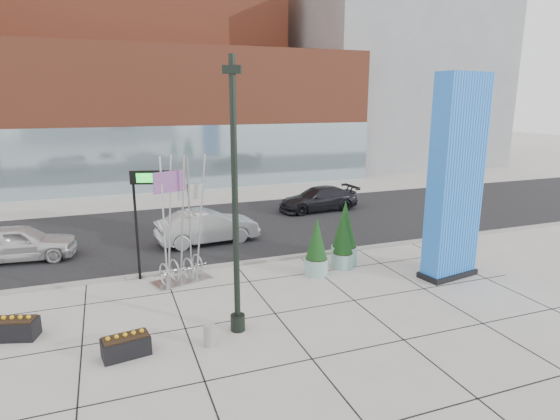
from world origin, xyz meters
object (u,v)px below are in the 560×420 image
object	(u,v)px
car_silver_mid	(207,227)
concrete_bollard	(209,335)
blue_pylon	(455,182)
car_white_west	(19,243)
overhead_street_sign	(153,186)
lamp_post	(236,226)
public_art_sculpture	(181,249)

from	to	relation	value
car_silver_mid	concrete_bollard	bearing A→B (deg)	162.65
blue_pylon	car_white_west	world-z (taller)	blue_pylon
blue_pylon	car_silver_mid	world-z (taller)	blue_pylon
overhead_street_sign	concrete_bollard	bearing A→B (deg)	-66.38
concrete_bollard	blue_pylon	bearing A→B (deg)	11.39
concrete_bollard	car_white_west	bearing A→B (deg)	121.60
car_white_west	car_silver_mid	bearing A→B (deg)	-86.33
lamp_post	concrete_bollard	bearing A→B (deg)	-148.89
lamp_post	overhead_street_sign	xyz separation A→B (m)	(-1.78, 5.46, 0.38)
lamp_post	car_silver_mid	world-z (taller)	lamp_post
lamp_post	public_art_sculpture	size ratio (longest dim) A/B	1.64
blue_pylon	public_art_sculpture	distance (m)	10.98
public_art_sculpture	car_white_west	xyz separation A→B (m)	(-6.35, 4.97, -0.51)
public_art_sculpture	overhead_street_sign	world-z (taller)	public_art_sculpture
concrete_bollard	car_silver_mid	xyz separation A→B (m)	(2.06, 9.92, 0.49)
overhead_street_sign	car_white_west	world-z (taller)	overhead_street_sign
public_art_sculpture	car_silver_mid	xyz separation A→B (m)	(2.01, 4.64, -0.49)
blue_pylon	overhead_street_sign	distance (m)	11.70
car_white_west	overhead_street_sign	bearing A→B (deg)	-120.99
blue_pylon	car_silver_mid	xyz separation A→B (m)	(-8.17, 7.85, -3.03)
concrete_bollard	overhead_street_sign	xyz separation A→B (m)	(-0.76, 6.08, 3.41)
concrete_bollard	lamp_post	bearing A→B (deg)	31.11
overhead_street_sign	car_white_west	distance (m)	7.53
car_white_west	car_silver_mid	world-z (taller)	car_silver_mid
public_art_sculpture	car_silver_mid	size ratio (longest dim) A/B	1.00
concrete_bollard	car_silver_mid	bearing A→B (deg)	78.27
overhead_street_sign	car_silver_mid	bearing A→B (deg)	70.25
blue_pylon	overhead_street_sign	world-z (taller)	blue_pylon
lamp_post	car_white_west	xyz separation A→B (m)	(-7.33, 9.63, -2.55)
public_art_sculpture	car_silver_mid	world-z (taller)	public_art_sculpture
concrete_bollard	overhead_street_sign	distance (m)	7.01
blue_pylon	concrete_bollard	xyz separation A→B (m)	(-10.23, -2.06, -3.52)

